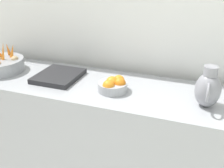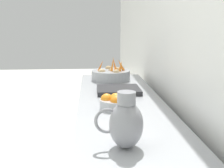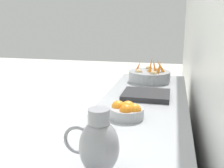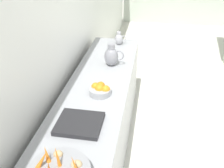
% 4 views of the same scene
% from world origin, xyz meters
% --- Properties ---
extents(vegetable_colander, '(0.37, 0.37, 0.23)m').
position_xyz_m(vegetable_colander, '(-1.52, -1.30, 0.94)').
color(vegetable_colander, gray).
rests_on(vegetable_colander, prep_counter).
extents(orange_bowl, '(0.20, 0.20, 0.10)m').
position_xyz_m(orange_bowl, '(-1.48, -0.33, 0.93)').
color(orange_bowl, '#9EA0A5').
rests_on(orange_bowl, prep_counter).
extents(metal_pitcher_tall, '(0.21, 0.15, 0.25)m').
position_xyz_m(metal_pitcher_tall, '(-1.47, 0.25, 1.00)').
color(metal_pitcher_tall, gray).
rests_on(metal_pitcher_tall, prep_counter).
extents(counter_sink_basin, '(0.34, 0.30, 0.04)m').
position_xyz_m(counter_sink_basin, '(-1.55, -0.79, 0.90)').
color(counter_sink_basin, '#232326').
rests_on(counter_sink_basin, prep_counter).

